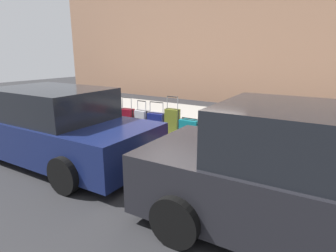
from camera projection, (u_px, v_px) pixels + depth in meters
ground_plane at (175, 152)px, 6.59m from camera, size 40.00×40.00×0.00m
sidewalk_curb at (219, 127)px, 8.60m from camera, size 18.00×5.00×0.14m
suitcase_olive_0 at (334, 154)px, 5.31m from camera, size 0.36×0.24×0.75m
suitcase_navy_1 at (306, 147)px, 5.45m from camera, size 0.40×0.26×1.03m
suitcase_silver_2 at (280, 140)px, 5.80m from camera, size 0.42×0.22×0.81m
suitcase_maroon_3 at (254, 139)px, 6.01m from camera, size 0.42×0.25×0.87m
suitcase_red_4 at (232, 136)px, 6.27m from camera, size 0.40×0.21×0.94m
suitcase_black_5 at (210, 134)px, 6.53m from camera, size 0.44×0.27×0.89m
suitcase_teal_6 at (189, 131)px, 6.84m from camera, size 0.49×0.23×0.61m
suitcase_olive_7 at (172, 124)px, 7.13m from camera, size 0.37×0.22×1.09m
suitcase_navy_8 at (157, 124)px, 7.43m from camera, size 0.47×0.28×0.90m
suitcase_silver_9 at (142, 121)px, 7.70m from camera, size 0.35×0.25×0.88m
suitcase_maroon_10 at (127, 120)px, 7.87m from camera, size 0.38×0.26×0.95m
fire_hydrant at (106, 113)px, 8.40m from camera, size 0.39×0.21×0.76m
bollard_post at (87, 111)px, 8.63m from camera, size 0.14×0.14×0.77m
parked_car_charcoal_0 at (310, 181)px, 3.34m from camera, size 4.28×2.17×1.66m
parked_car_navy_1 at (53, 127)px, 5.97m from camera, size 4.67×2.15×1.56m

